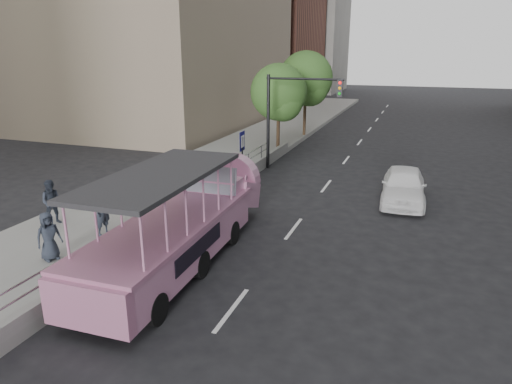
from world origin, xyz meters
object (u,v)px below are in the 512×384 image
Objects in this scene: pedestrian_mid at (52,202)px; street_tree_near at (280,95)px; car at (404,185)px; pedestrian_far at (49,236)px; street_tree_far at (307,81)px; pedestrian_near at (102,210)px; traffic_signal at (289,107)px; parking_sign at (242,153)px; duck_boat at (185,223)px.

pedestrian_mid is 0.29× the size of street_tree_near.
car is 14.29m from pedestrian_far.
pedestrian_near is at bearing -94.58° from street_tree_far.
pedestrian_far is at bearing -87.61° from pedestrian_mid.
traffic_signal is (3.12, 12.05, 2.27)m from pedestrian_near.
pedestrian_mid is (-2.44, 0.30, -0.09)m from pedestrian_near.
parking_sign reaches higher than pedestrian_near.
duck_boat reaches higher than pedestrian_far.
duck_boat is 5.17× the size of pedestrian_near.
street_tree_near is (1.52, 15.48, 2.59)m from pedestrian_near.
pedestrian_far is at bearing -103.57° from traffic_signal.
street_tree_far is (2.03, 23.63, 3.24)m from pedestrian_far.
pedestrian_mid is 1.10× the size of pedestrian_far.
street_tree_near is at bearing 96.16° from duck_boat.
duck_boat is 7.92m from parking_sign.
pedestrian_far is 23.93m from street_tree_far.
parking_sign is at bearing 10.82° from pedestrian_far.
pedestrian_mid is 21.82m from street_tree_far.
duck_boat is at bearing -86.08° from street_tree_far.
pedestrian_mid is 8.76m from parking_sign.
street_tree_far is at bearing -1.42° from pedestrian_near.
pedestrian_near is at bearing -95.62° from street_tree_near.
street_tree_far is (-1.48, 21.52, 3.13)m from duck_boat.
pedestrian_near is (-9.50, -8.24, 0.45)m from car.
duck_boat reaches higher than pedestrian_mid.
car is 1.63× the size of parking_sign.
pedestrian_near reaches higher than pedestrian_far.
pedestrian_mid reaches higher than pedestrian_far.
car is 15.75m from street_tree_far.
duck_boat is 1.49× the size of street_tree_far.
street_tree_near reaches higher than car.
street_tree_far reaches higher than pedestrian_mid.
traffic_signal is 3.80m from street_tree_near.
parking_sign is 13.94m from street_tree_far.
car is at bearing -42.23° from street_tree_near.
car is at bearing -30.86° from traffic_signal.
traffic_signal is 0.91× the size of street_tree_near.
street_tree_near reaches higher than duck_boat.
street_tree_far reaches higher than car.
car is 2.45× the size of pedestrian_near.
pedestrian_mid is 0.60× the size of parking_sign.
pedestrian_far is 14.81m from traffic_signal.
duck_boat is at bearing -89.63° from traffic_signal.
pedestrian_mid is at bearing 86.11° from pedestrian_near.
car is 7.50m from parking_sign.
traffic_signal is at bearing 25.97° from pedestrian_mid.
street_tree_near is (-1.60, 3.43, 0.32)m from traffic_signal.
traffic_signal reaches higher than parking_sign.
duck_boat is 1.85× the size of traffic_signal.
duck_boat is at bearing -87.50° from pedestrian_near.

